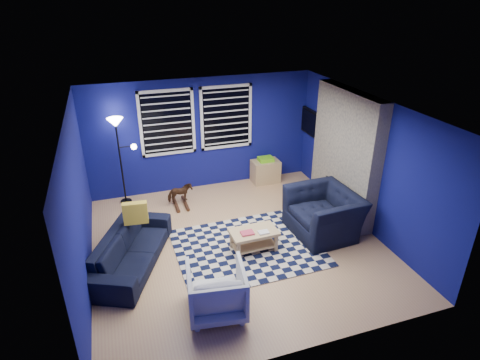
{
  "coord_description": "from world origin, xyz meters",
  "views": [
    {
      "loc": [
        -1.86,
        -5.73,
        4.17
      ],
      "look_at": [
        0.15,
        0.3,
        1.12
      ],
      "focal_mm": 30.0,
      "sensor_mm": 36.0,
      "label": 1
    }
  ],
  "objects_px": {
    "armchair_bent": "(216,290)",
    "floor_lamp": "(118,134)",
    "tv": "(313,124)",
    "coffee_table": "(254,236)",
    "sofa": "(131,249)",
    "cabinet": "(265,171)",
    "armchair_big": "(324,213)",
    "rocking_horse": "(180,193)"
  },
  "relations": [
    {
      "from": "armchair_bent",
      "to": "floor_lamp",
      "type": "xyz_separation_m",
      "value": [
        -0.98,
        3.74,
        1.16
      ]
    },
    {
      "from": "tv",
      "to": "armchair_bent",
      "type": "bearing_deg",
      "value": -132.87
    },
    {
      "from": "tv",
      "to": "floor_lamp",
      "type": "height_order",
      "value": "floor_lamp"
    },
    {
      "from": "tv",
      "to": "coffee_table",
      "type": "bearing_deg",
      "value": -134.6
    },
    {
      "from": "sofa",
      "to": "cabinet",
      "type": "height_order",
      "value": "cabinet"
    },
    {
      "from": "armchair_big",
      "to": "floor_lamp",
      "type": "relative_size",
      "value": 0.68
    },
    {
      "from": "armchair_bent",
      "to": "tv",
      "type": "bearing_deg",
      "value": -124.42
    },
    {
      "from": "coffee_table",
      "to": "floor_lamp",
      "type": "distance_m",
      "value": 3.44
    },
    {
      "from": "armchair_bent",
      "to": "cabinet",
      "type": "relative_size",
      "value": 1.28
    },
    {
      "from": "tv",
      "to": "coffee_table",
      "type": "height_order",
      "value": "tv"
    },
    {
      "from": "armchair_big",
      "to": "armchair_bent",
      "type": "xyz_separation_m",
      "value": [
        -2.43,
        -1.35,
        -0.04
      ]
    },
    {
      "from": "armchair_bent",
      "to": "armchair_big",
      "type": "bearing_deg",
      "value": -142.47
    },
    {
      "from": "tv",
      "to": "armchair_bent",
      "type": "height_order",
      "value": "tv"
    },
    {
      "from": "tv",
      "to": "cabinet",
      "type": "bearing_deg",
      "value": 166.19
    },
    {
      "from": "sofa",
      "to": "floor_lamp",
      "type": "relative_size",
      "value": 1.09
    },
    {
      "from": "tv",
      "to": "sofa",
      "type": "relative_size",
      "value": 0.49
    },
    {
      "from": "coffee_table",
      "to": "rocking_horse",
      "type": "bearing_deg",
      "value": 114.75
    },
    {
      "from": "rocking_horse",
      "to": "coffee_table",
      "type": "xyz_separation_m",
      "value": [
        0.92,
        -1.99,
        -0.0
      ]
    },
    {
      "from": "sofa",
      "to": "coffee_table",
      "type": "xyz_separation_m",
      "value": [
        2.05,
        -0.26,
        -0.01
      ]
    },
    {
      "from": "rocking_horse",
      "to": "coffee_table",
      "type": "height_order",
      "value": "rocking_horse"
    },
    {
      "from": "armchair_big",
      "to": "sofa",
      "type": "bearing_deg",
      "value": -95.85
    },
    {
      "from": "tv",
      "to": "cabinet",
      "type": "xyz_separation_m",
      "value": [
        -1.02,
        0.25,
        -1.13
      ]
    },
    {
      "from": "cabinet",
      "to": "floor_lamp",
      "type": "xyz_separation_m",
      "value": [
        -3.2,
        -0.0,
        1.26
      ]
    },
    {
      "from": "coffee_table",
      "to": "sofa",
      "type": "bearing_deg",
      "value": 172.9
    },
    {
      "from": "tv",
      "to": "rocking_horse",
      "type": "distance_m",
      "value": 3.35
    },
    {
      "from": "coffee_table",
      "to": "cabinet",
      "type": "bearing_deg",
      "value": 64.18
    },
    {
      "from": "tv",
      "to": "floor_lamp",
      "type": "relative_size",
      "value": 0.54
    },
    {
      "from": "armchair_bent",
      "to": "rocking_horse",
      "type": "relative_size",
      "value": 1.61
    },
    {
      "from": "armchair_big",
      "to": "cabinet",
      "type": "xyz_separation_m",
      "value": [
        -0.21,
        2.39,
        -0.14
      ]
    },
    {
      "from": "tv",
      "to": "coffee_table",
      "type": "xyz_separation_m",
      "value": [
        -2.23,
        -2.27,
        -1.12
      ]
    },
    {
      "from": "armchair_big",
      "to": "cabinet",
      "type": "relative_size",
      "value": 1.99
    },
    {
      "from": "floor_lamp",
      "to": "armchair_bent",
      "type": "bearing_deg",
      "value": -75.33
    },
    {
      "from": "armchair_big",
      "to": "armchair_bent",
      "type": "relative_size",
      "value": 1.55
    },
    {
      "from": "sofa",
      "to": "armchair_big",
      "type": "height_order",
      "value": "armchair_big"
    },
    {
      "from": "cabinet",
      "to": "rocking_horse",
      "type": "bearing_deg",
      "value": -166.63
    },
    {
      "from": "floor_lamp",
      "to": "coffee_table",
      "type": "bearing_deg",
      "value": -51.69
    },
    {
      "from": "rocking_horse",
      "to": "floor_lamp",
      "type": "relative_size",
      "value": 0.27
    },
    {
      "from": "armchair_big",
      "to": "floor_lamp",
      "type": "xyz_separation_m",
      "value": [
        -3.41,
        2.39,
        1.12
      ]
    },
    {
      "from": "armchair_bent",
      "to": "rocking_horse",
      "type": "bearing_deg",
      "value": -83.15
    },
    {
      "from": "tv",
      "to": "rocking_horse",
      "type": "bearing_deg",
      "value": -174.94
    },
    {
      "from": "coffee_table",
      "to": "floor_lamp",
      "type": "xyz_separation_m",
      "value": [
        -1.98,
        2.51,
        1.25
      ]
    },
    {
      "from": "armchair_bent",
      "to": "cabinet",
      "type": "height_order",
      "value": "armchair_bent"
    }
  ]
}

